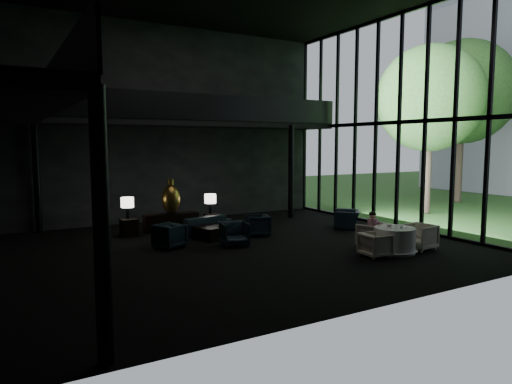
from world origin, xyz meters
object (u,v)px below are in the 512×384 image
lounge_armchair_south (234,232)px  table_lamp_right (210,199)px  console (171,222)px  child (372,222)px  side_table_right (212,220)px  sofa (201,221)px  dining_table (394,242)px  dining_chair_east (419,234)px  lounge_armchair_west (170,234)px  coffee_table (212,233)px  window_armchair (347,216)px  dining_chair_north (373,233)px  side_table_left (129,227)px  table_lamp_left (127,203)px  dining_chair_west (375,244)px  lounge_armchair_east (258,224)px  bronze_urn (171,199)px

lounge_armchair_south → table_lamp_right: bearing=90.0°
console → child: child is taller
side_table_right → sofa: 1.30m
dining_table → dining_chair_east: 0.97m
table_lamp_right → dining_table: 7.26m
lounge_armchair_west → coffee_table: 1.78m
lounge_armchair_west → dining_chair_east: (6.49, -3.96, 0.03)m
console → table_lamp_right: 1.76m
console → window_armchair: (5.98, -2.81, 0.13)m
dining_chair_north → dining_chair_east: dining_chair_east is taller
dining_table → lounge_armchair_south: bearing=139.7°
side_table_left → child: bearing=-41.1°
table_lamp_left → sofa: 2.61m
table_lamp_left → dining_table: size_ratio=0.55×
sofa → dining_chair_west: (2.97, -5.61, -0.10)m
lounge_armchair_west → dining_table: 6.77m
table_lamp_right → window_armchair: (4.38, -2.86, -0.61)m
side_table_right → dining_chair_east: dining_chair_east is taller
console → dining_chair_north: bearing=-51.6°
coffee_table → dining_chair_north: (3.82, -3.62, 0.23)m
sofa → dining_chair_north: sofa is taller
coffee_table → child: size_ratio=1.49×
table_lamp_right → lounge_armchair_east: size_ratio=0.90×
side_table_right → lounge_armchair_west: lounge_armchair_west is taller
table_lamp_left → table_lamp_right: table_lamp_left is taller
dining_chair_east → dining_chair_west: 1.82m
dining_chair_west → child: 1.43m
side_table_left → child: 8.23m
dining_table → child: bearing=88.4°
table_lamp_right → lounge_armchair_west: size_ratio=0.85×
side_table_right → side_table_left: bearing=-178.1°
side_table_left → lounge_armchair_west: 2.54m
console → side_table_right: console is taller
side_table_left → dining_chair_north: dining_chair_north is taller
side_table_right → lounge_armchair_east: lounge_armchair_east is taller
table_lamp_left → child: size_ratio=1.14×
table_lamp_left → lounge_armchair_west: table_lamp_left is taller
window_armchair → dining_chair_north: window_armchair is taller
coffee_table → dining_table: 5.89m
dining_table → bronze_urn: bearing=125.0°
table_lamp_left → window_armchair: 8.09m
table_lamp_right → side_table_right: bearing=-90.0°
lounge_armchair_east → lounge_armchair_south: bearing=-35.7°
side_table_right → dining_chair_west: dining_chair_west is taller
table_lamp_right → sofa: size_ratio=0.31×
dining_chair_north → coffee_table: bearing=-60.7°
side_table_left → window_armchair: (7.58, -2.62, 0.15)m
bronze_urn → side_table_left: bearing=-173.6°
console → dining_table: bearing=-55.1°
bronze_urn → window_armchair: bronze_urn is taller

